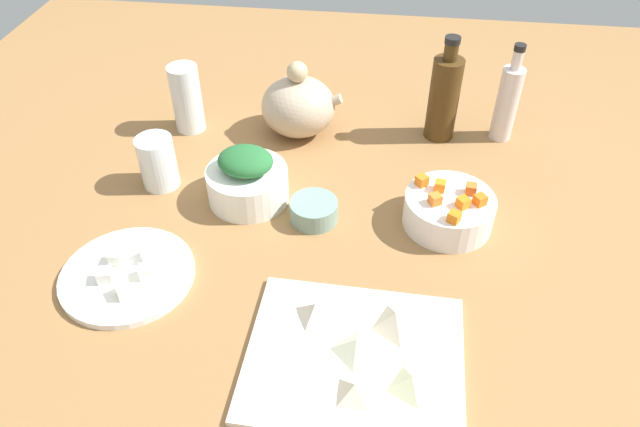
{
  "coord_description": "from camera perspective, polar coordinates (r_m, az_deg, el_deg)",
  "views": [
    {
      "loc": [
        9.4,
        -72.93,
        72.63
      ],
      "look_at": [
        0.0,
        0.0,
        8.0
      ],
      "focal_mm": 33.12,
      "sensor_mm": 36.0,
      "label": 1
    }
  ],
  "objects": [
    {
      "name": "carrot_cube_3",
      "position": [
        1.01,
        15.2,
        1.27
      ],
      "size": [
        2.52,
        2.52,
        1.8
      ],
      "primitive_type": "cube",
      "rotation": [
        0.0,
        0.0,
        2.22
      ],
      "color": "orange",
      "rests_on": "bowl_carrots"
    },
    {
      "name": "bowl_carrots",
      "position": [
        1.04,
        12.31,
        0.27
      ],
      "size": [
        15.45,
        15.45,
        5.8
      ],
      "primitive_type": "cylinder",
      "color": "white",
      "rests_on": "tabletop"
    },
    {
      "name": "dumpling_0",
      "position": [
        0.86,
        7.25,
        -10.12
      ],
      "size": [
        6.27,
        6.79,
        3.02
      ],
      "primitive_type": "pyramid",
      "rotation": [
        0.0,
        0.0,
        4.99
      ],
      "color": "beige",
      "rests_on": "cutting_board"
    },
    {
      "name": "bottle_0",
      "position": [
        1.26,
        17.64,
        10.28
      ],
      "size": [
        4.46,
        4.46,
        20.6
      ],
      "color": "silver",
      "rests_on": "tabletop"
    },
    {
      "name": "dumpling_2",
      "position": [
        0.87,
        -0.43,
        -9.32
      ],
      "size": [
        6.14,
        5.95,
        2.77
      ],
      "primitive_type": "pyramid",
      "rotation": [
        0.0,
        0.0,
        2.77
      ],
      "color": "beige",
      "rests_on": "cutting_board"
    },
    {
      "name": "bowl_small_side",
      "position": [
        1.03,
        -0.6,
        0.28
      ],
      "size": [
        8.46,
        8.46,
        3.79
      ],
      "primitive_type": "cylinder",
      "color": "gray",
      "rests_on": "tabletop"
    },
    {
      "name": "tofu_cube_1",
      "position": [
        0.96,
        -16.4,
        -5.41
      ],
      "size": [
        2.83,
        2.83,
        2.2
      ],
      "primitive_type": "cube",
      "rotation": [
        0.0,
        0.0,
        0.36
      ],
      "color": "#FCEECE",
      "rests_on": "plate_tofu"
    },
    {
      "name": "carrot_cube_6",
      "position": [
        1.0,
        13.65,
        1.03
      ],
      "size": [
        2.53,
        2.53,
        1.8
      ],
      "primitive_type": "cube",
      "rotation": [
        0.0,
        0.0,
        2.26
      ],
      "color": "orange",
      "rests_on": "bowl_carrots"
    },
    {
      "name": "tabletop",
      "position": [
        1.02,
        0.0,
        -2.74
      ],
      "size": [
        190.0,
        190.0,
        3.0
      ],
      "primitive_type": "cube",
      "color": "olive",
      "rests_on": "ground"
    },
    {
      "name": "plate_tofu",
      "position": [
        0.99,
        -18.09,
        -5.68
      ],
      "size": [
        21.09,
        21.09,
        1.2
      ],
      "primitive_type": "cylinder",
      "color": "white",
      "rests_on": "tabletop"
    },
    {
      "name": "carrot_cube_4",
      "position": [
        1.03,
        11.52,
        2.64
      ],
      "size": [
        2.07,
        2.07,
        1.8
      ],
      "primitive_type": "cube",
      "rotation": [
        0.0,
        0.0,
        2.98
      ],
      "color": "orange",
      "rests_on": "bowl_carrots"
    },
    {
      "name": "carrot_cube_1",
      "position": [
        0.97,
        12.84,
        -0.29
      ],
      "size": [
        2.46,
        2.46,
        1.8
      ],
      "primitive_type": "cube",
      "rotation": [
        0.0,
        0.0,
        2.61
      ],
      "color": "orange",
      "rests_on": "bowl_carrots"
    },
    {
      "name": "drinking_glass_1",
      "position": [
        1.27,
        -12.76,
        10.78
      ],
      "size": [
        6.19,
        6.19,
        14.27
      ],
      "primitive_type": "cylinder",
      "color": "white",
      "rests_on": "tabletop"
    },
    {
      "name": "dumpling_1",
      "position": [
        0.83,
        3.51,
        -12.62
      ],
      "size": [
        5.29,
        5.24,
        2.59
      ],
      "primitive_type": "pyramid",
      "rotation": [
        0.0,
        0.0,
        6.28
      ],
      "color": "beige",
      "rests_on": "cutting_board"
    },
    {
      "name": "carrot_cube_5",
      "position": [
        1.04,
        9.81,
        3.17
      ],
      "size": [
        2.54,
        2.54,
        1.8
      ],
      "primitive_type": "cube",
      "rotation": [
        0.0,
        0.0,
        0.76
      ],
      "color": "orange",
      "rests_on": "bowl_carrots"
    },
    {
      "name": "dumpling_4",
      "position": [
        0.81,
        8.82,
        -15.76
      ],
      "size": [
        6.11,
        6.04,
        2.51
      ],
      "primitive_type": "pyramid",
      "rotation": [
        0.0,
        0.0,
        3.45
      ],
      "color": "beige",
      "rests_on": "cutting_board"
    },
    {
      "name": "carrot_cube_0",
      "position": [
        1.03,
        14.38,
        2.31
      ],
      "size": [
        1.99,
        1.99,
        1.8
      ],
      "primitive_type": "cube",
      "rotation": [
        0.0,
        0.0,
        3.03
      ],
      "color": "orange",
      "rests_on": "bowl_carrots"
    },
    {
      "name": "dumpling_3",
      "position": [
        0.8,
        3.34,
        -16.65
      ],
      "size": [
        6.12,
        6.12,
        2.47
      ],
      "primitive_type": "pyramid",
      "rotation": [
        0.0,
        0.0,
        2.35
      ],
      "color": "beige",
      "rests_on": "cutting_board"
    },
    {
      "name": "tofu_cube_4",
      "position": [
        0.94,
        -18.45,
        -7.04
      ],
      "size": [
        3.1,
        3.1,
        2.2
      ],
      "primitive_type": "cube",
      "rotation": [
        0.0,
        0.0,
        0.71
      ],
      "color": "#FBF3CB",
      "rests_on": "plate_tofu"
    },
    {
      "name": "cutting_board",
      "position": [
        0.84,
        3.35,
        -13.72
      ],
      "size": [
        30.6,
        25.72,
        1.0
      ],
      "primitive_type": "cube",
      "rotation": [
        0.0,
        0.0,
        -0.03
      ],
      "color": "silver",
      "rests_on": "tabletop"
    },
    {
      "name": "bowl_greens",
      "position": [
        1.07,
        -6.99,
        2.79
      ],
      "size": [
        14.65,
        14.65,
        6.41
      ],
      "primitive_type": "cylinder",
      "color": "white",
      "rests_on": "tabletop"
    },
    {
      "name": "carrot_cube_2",
      "position": [
        1.0,
        11.06,
        1.37
      ],
      "size": [
        2.45,
        2.45,
        1.8
      ],
      "primitive_type": "cube",
      "rotation": [
        0.0,
        0.0,
        2.09
      ],
      "color": "orange",
      "rests_on": "bowl_carrots"
    },
    {
      "name": "tofu_cube_2",
      "position": [
        1.0,
        -19.04,
        -4.01
      ],
      "size": [
        2.34,
        2.34,
        2.2
      ],
      "primitive_type": "cube",
      "rotation": [
        0.0,
        0.0,
        1.64
      ],
      "color": "white",
      "rests_on": "plate_tofu"
    },
    {
      "name": "tofu_cube_3",
      "position": [
        0.99,
        -16.35,
        -3.79
      ],
      "size": [
        3.1,
        3.1,
        2.2
      ],
      "primitive_type": "cube",
      "rotation": [
        0.0,
        0.0,
        2.26
      ],
      "color": "silver",
      "rests_on": "plate_tofu"
    },
    {
      "name": "drinking_glass_0",
      "position": [
        1.13,
        -15.41,
        4.81
      ],
      "size": [
        6.8,
        6.8,
        10.07
      ],
      "primitive_type": "cylinder",
      "color": "white",
      "rests_on": "tabletop"
    },
    {
      "name": "chopped_greens_mound",
      "position": [
        1.04,
        -7.23,
        5.06
      ],
      "size": [
        11.07,
        9.97,
        4.16
      ],
      "primitive_type": "ellipsoid",
      "rotation": [
        0.0,
        0.0,
        2.99
      ],
      "color": "#256632",
      "rests_on": "bowl_greens"
    },
    {
      "name": "bottle_1",
      "position": [
        1.23,
        11.89,
        10.99
      ],
      "size": [
        6.07,
        6.07,
        21.86
      ],
      "color": "#462F12",
      "rests_on": "tabletop"
    },
    {
      "name": "tofu_cube_0",
      "position": [
        0.97,
        -20.08,
        -5.64
      ],
      "size": [
        2.73,
        2.73,
        2.2
      ],
      "primitive_type": "cube",
      "rotation": [
        0.0,
        0.0,
        1.86
      ],
      "color": "silver",
      "rests_on": "plate_tofu"
    },
    {
      "name": "teapot",
      "position": [
        1.23,
        -2.1,
        10.37
      ],
      "size": [
        16.78,
        14.51,
        16.1
      ],
      "color": "tan",
      "rests_on": "tabletop"
    }
  ]
}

